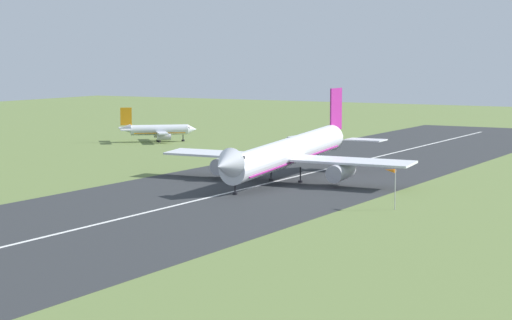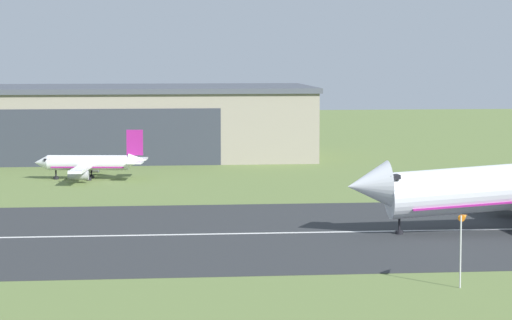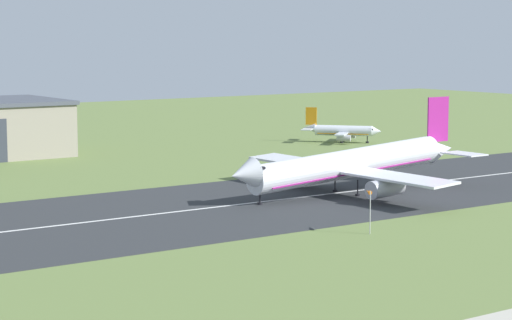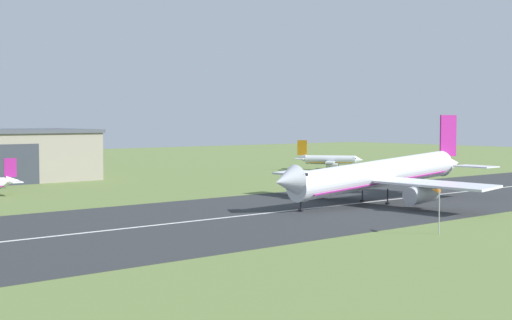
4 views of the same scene
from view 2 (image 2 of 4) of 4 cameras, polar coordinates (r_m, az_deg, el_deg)
runway_strip at (r=130.61m, az=-1.42°, el=-3.51°), size 369.40×48.25×0.06m
runway_centreline at (r=130.61m, az=-1.42°, el=-3.49°), size 332.46×0.70×0.01m
hangar_building at (r=220.53m, az=-8.62°, el=1.76°), size 86.21×30.58×13.03m
airplane_parked_east at (r=185.84m, az=-7.81°, el=-0.16°), size 17.45×21.74×7.58m
windsock_pole at (r=103.52m, az=9.75°, el=-2.85°), size 1.55×2.31×6.18m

